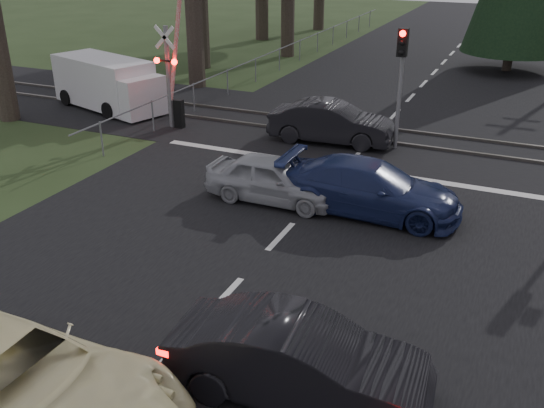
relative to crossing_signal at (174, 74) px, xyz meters
The scene contains 14 objects.
ground 12.37m from the crossing_signal, 53.38° to the right, with size 120.00×120.00×0.00m, color #293B1A.
road 7.56m from the crossing_signal, ahead, with size 14.00×100.00×0.01m, color black.
rail_corridor 7.88m from the crossing_signal, 16.92° to the left, with size 120.00×8.00×0.01m, color black.
stop_line 7.72m from the crossing_signal, 12.30° to the right, with size 13.00×0.35×0.00m, color silver.
rail_near 7.68m from the crossing_signal, 11.00° to the left, with size 120.00×0.12×0.10m, color #59544C.
rail_far 8.13m from the crossing_signal, 22.50° to the left, with size 120.00×0.12×0.10m, color #59544C.
crossing_signal is the anchor object (origin of this frame).
traffic_signal_center 8.36m from the crossing_signal, ahead, with size 0.32×0.48×4.10m.
fence_left 12.89m from the crossing_signal, 92.37° to the left, with size 0.10×36.00×1.20m, color slate, non-canonical shape.
dark_hatchback 15.41m from the crossing_signal, 50.54° to the right, with size 1.48×4.25×1.40m, color black.
silver_car 8.01m from the crossing_signal, 37.92° to the right, with size 1.53×3.81×1.30m, color #9B9EA2.
blue_sedan 10.04m from the crossing_signal, 26.97° to the right, with size 1.98×4.87×1.41m, color navy.
dark_car_far 6.20m from the crossing_signal, ahead, with size 1.53×4.40×1.45m, color black.
white_van 4.23m from the crossing_signal, 163.80° to the left, with size 5.71×3.47×2.11m.
Camera 1 is at (5.24, -9.32, 6.94)m, focal length 40.00 mm.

